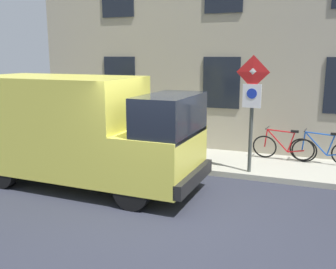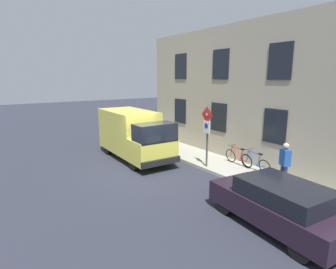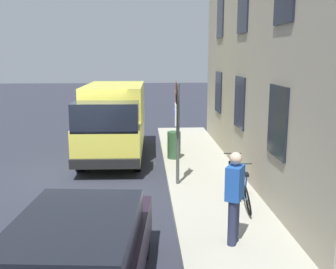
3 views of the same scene
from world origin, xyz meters
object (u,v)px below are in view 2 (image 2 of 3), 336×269
Objects in this scene: litter_bin at (175,145)px; bicycle_blue at (255,163)px; parked_hatchback at (279,204)px; delivery_van at (134,134)px; pedestrian at (285,163)px; bicycle_red at (238,157)px; sign_post_stacked at (207,128)px.

bicycle_blue is at bearing -73.76° from litter_bin.
parked_hatchback reaches higher than litter_bin.
delivery_van is at bearing 6.16° from parked_hatchback.
bicycle_red is at bearing 105.16° from pedestrian.
delivery_van is 5.46m from bicycle_red.
delivery_van is 3.13× the size of pedestrian.
sign_post_stacked is 0.66× the size of parked_hatchback.
bicycle_red is 3.63m from litter_bin.
pedestrian reaches higher than litter_bin.
bicycle_red is (3.33, -4.25, -0.82)m from delivery_van.
sign_post_stacked reaches higher than bicycle_red.
sign_post_stacked is at bearing 45.68° from bicycle_blue.
parked_hatchback is at bearing 147.72° from bicycle_red.
bicycle_blue is at bearing 33.81° from delivery_van.
delivery_van is 3.13× the size of bicycle_blue.
sign_post_stacked is 1.58× the size of pedestrian.
bicycle_red is at bearing 39.43° from delivery_van.
bicycle_blue is 1.00× the size of bicycle_red.
parked_hatchback is 4.58m from bicycle_blue.
delivery_van is 5.97× the size of litter_bin.
sign_post_stacked reaches higher than litter_bin.
delivery_van is at bearing 38.18° from bicycle_blue.
delivery_van is 8.54m from parked_hatchback.
bicycle_blue is 1.00× the size of pedestrian.
litter_bin reaches higher than bicycle_red.
delivery_van is 6.26m from bicycle_blue.
delivery_van reaches higher than bicycle_blue.
pedestrian reaches higher than bicycle_blue.
parked_hatchback is at bearing 141.62° from bicycle_blue.
bicycle_blue is at bearing -50.09° from sign_post_stacked.
bicycle_red is 2.90m from pedestrian.
delivery_van is at bearing 42.48° from bicycle_red.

